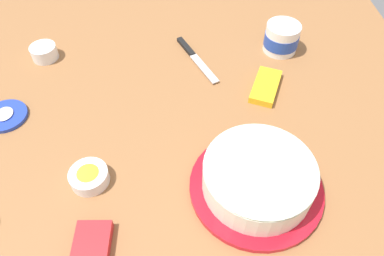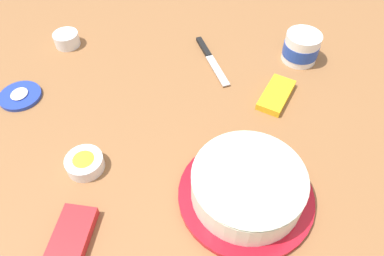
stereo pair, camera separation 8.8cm
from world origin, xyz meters
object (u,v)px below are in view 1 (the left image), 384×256
object	(u,v)px
candy_box_upper	(90,256)
sprinkle_bowl_yellow	(89,176)
frosting_tub	(282,38)
spreading_knife	(193,55)
candy_box_lower	(266,86)
frosted_cake	(258,178)
frosting_tub_lid	(5,116)
sprinkle_bowl_pink	(44,52)

from	to	relation	value
candy_box_upper	sprinkle_bowl_yellow	bearing A→B (deg)	-169.78
candy_box_upper	frosting_tub	bearing A→B (deg)	143.96
spreading_knife	candy_box_lower	xyz separation A→B (m)	(0.16, 0.20, 0.00)
candy_box_lower	sprinkle_bowl_yellow	bearing A→B (deg)	-35.62
sprinkle_bowl_yellow	frosted_cake	bearing A→B (deg)	83.31
spreading_knife	sprinkle_bowl_yellow	distance (m)	0.51
frosting_tub_lid	candy_box_upper	distance (m)	0.48
frosting_tub_lid	frosting_tub	bearing A→B (deg)	107.06
frosted_cake	candy_box_upper	bearing A→B (deg)	-68.81
sprinkle_bowl_pink	candy_box_lower	size ratio (longest dim) A/B	0.56
frosting_tub_lid	candy_box_upper	size ratio (longest dim) A/B	0.82
frosting_tub	sprinkle_bowl_yellow	xyz separation A→B (m)	(0.45, -0.54, -0.03)
sprinkle_bowl_pink	frosting_tub_lid	bearing A→B (deg)	-13.08
sprinkle_bowl_yellow	candy_box_lower	distance (m)	0.54
frosted_cake	candy_box_lower	size ratio (longest dim) A/B	2.13
frosting_tub_lid	candy_box_lower	size ratio (longest dim) A/B	0.81
spreading_knife	sprinkle_bowl_yellow	world-z (taller)	sprinkle_bowl_yellow
sprinkle_bowl_pink	candy_box_upper	distance (m)	0.67
spreading_knife	sprinkle_bowl_yellow	size ratio (longest dim) A/B	2.53
sprinkle_bowl_yellow	candy_box_lower	size ratio (longest dim) A/B	0.63
spreading_knife	sprinkle_bowl_pink	world-z (taller)	sprinkle_bowl_pink
frosted_cake	frosting_tub_lid	distance (m)	0.67
candy_box_lower	frosting_tub_lid	bearing A→B (deg)	-61.47
frosted_cake	candy_box_upper	distance (m)	0.38
frosted_cake	sprinkle_bowl_yellow	world-z (taller)	frosted_cake
frosting_tub	sprinkle_bowl_pink	distance (m)	0.73
frosted_cake	spreading_knife	xyz separation A→B (m)	(-0.48, -0.11, -0.04)
frosting_tub	frosted_cake	bearing A→B (deg)	-18.21
sprinkle_bowl_yellow	sprinkle_bowl_pink	bearing A→B (deg)	-157.30
frosting_tub_lid	candy_box_upper	xyz separation A→B (m)	(0.39, 0.27, 0.01)
candy_box_upper	spreading_knife	bearing A→B (deg)	161.62
frosted_cake	frosting_tub	size ratio (longest dim) A/B	2.83
sprinkle_bowl_pink	candy_box_upper	size ratio (longest dim) A/B	0.56
candy_box_upper	frosting_tub_lid	bearing A→B (deg)	-142.30
candy_box_lower	candy_box_upper	xyz separation A→B (m)	(0.46, -0.44, 0.00)
frosting_tub_lid	sprinkle_bowl_pink	xyz separation A→B (m)	(-0.24, 0.06, 0.02)
frosting_tub	spreading_knife	distance (m)	0.28
frosted_cake	spreading_knife	bearing A→B (deg)	-166.94
frosted_cake	sprinkle_bowl_yellow	size ratio (longest dim) A/B	3.39
spreading_knife	sprinkle_bowl_pink	xyz separation A→B (m)	(-0.02, -0.45, 0.02)
sprinkle_bowl_yellow	sprinkle_bowl_pink	distance (m)	0.49
frosted_cake	sprinkle_bowl_yellow	distance (m)	0.38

